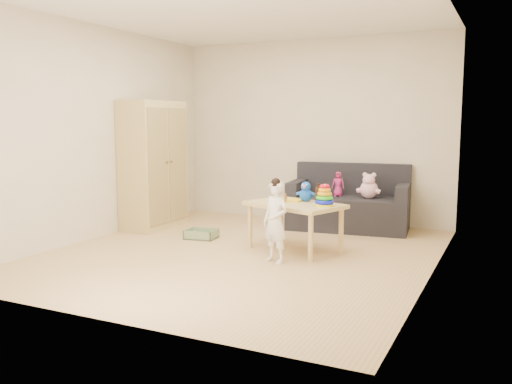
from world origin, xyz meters
The scene contains 13 objects.
room centered at (0.00, 0.00, 1.30)m, with size 4.50×4.50×4.50m.
wardrobe centered at (-1.75, 0.80, 0.85)m, with size 0.47×0.95×1.71m, color tan.
sofa centered at (0.68, 1.80, 0.22)m, with size 1.56×0.78×0.44m, color black.
play_table centered at (0.48, 0.36, 0.27)m, with size 1.02×0.65×0.54m, color tan.
storage_bin centered at (-0.80, 0.45, 0.06)m, with size 0.37×0.28×0.11m, color gray, non-canonical shape.
toddler centered at (0.49, -0.20, 0.41)m, with size 0.30×0.20×0.82m, color white.
pink_bear centered at (0.95, 1.78, 0.58)m, with size 0.25×0.21×0.29m, color #FFBBCD, non-canonical shape.
doll centered at (0.54, 1.78, 0.60)m, with size 0.17×0.11×0.33m, color #B92269.
ring_stacker centered at (0.84, 0.29, 0.63)m, with size 0.21×0.21×0.23m.
brown_bottle centered at (0.71, 0.47, 0.63)m, with size 0.07×0.07×0.22m.
blue_plush centered at (0.54, 0.53, 0.65)m, with size 0.19×0.15×0.23m, color blue, non-canonical shape.
wooden_figure centered at (0.37, 0.34, 0.59)m, with size 0.04×0.03×0.10m, color brown, non-canonical shape.
yellow_book centered at (0.40, 0.51, 0.55)m, with size 0.22×0.22×0.02m, color yellow.
Camera 1 is at (2.65, -5.18, 1.43)m, focal length 38.00 mm.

